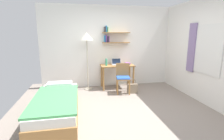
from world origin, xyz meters
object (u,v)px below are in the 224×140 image
Objects in this scene: desk_chair at (123,77)px; water_bottle at (106,62)px; laptop at (116,63)px; bed at (57,106)px; desk at (117,69)px; handbag at (132,88)px; standing_lamp at (87,40)px; book_stack at (127,63)px.

water_bottle reaches higher than desk_chair.
desk_chair is at bearing -82.74° from laptop.
bed is 1.89× the size of desk.
desk reaches higher than handbag.
standing_lamp reaches higher than water_bottle.
standing_lamp is at bearing 153.96° from handbag.
desk_chair is 0.49× the size of standing_lamp.
book_stack is 0.51× the size of handbag.
book_stack is (0.29, 0.54, 0.29)m from desk_chair.
water_bottle is at bearing -170.34° from book_stack.
book_stack is (0.35, 0.05, 0.17)m from desk.
handbag is (2.00, 1.10, -0.09)m from bed.
laptop is (-0.07, 0.56, 0.32)m from desk_chair.
laptop reaches higher than desk_chair.
water_bottle is at bearing 51.35° from bed.
desk_chair reaches higher than bed.
standing_lamp is 0.89m from water_bottle.
book_stack is at bearing 8.84° from desk.
book_stack is at bearing -2.78° from laptop.
laptop is 0.71× the size of handbag.
book_stack is (1.29, 0.05, -0.76)m from standing_lamp.
handbag is (0.33, -0.68, -0.65)m from laptop.
bed is 2.20m from water_bottle.
desk_chair is at bearing -44.54° from water_bottle.
desk is 4.74× the size of water_bottle.
standing_lamp is at bearing 153.85° from desk_chair.
standing_lamp is at bearing 66.66° from bed.
standing_lamp is (-0.94, 0.01, 0.94)m from desk.
desk is 0.82m from handbag.
book_stack reaches higher than bed.
desk_chair is 2.00× the size of handbag.
desk_chair reaches higher than handbag.
water_bottle is (1.32, 1.65, 0.62)m from bed.
water_bottle reaches higher than laptop.
laptop is at bearing 21.47° from water_bottle.
water_bottle is (-0.35, -0.14, 0.06)m from laptop.
desk is at bearing -82.29° from laptop.
standing_lamp is at bearing -175.94° from laptop.
bed is 8.95× the size of water_bottle.
desk is 0.21m from laptop.
handbag is (-0.03, -0.66, -0.62)m from book_stack.
desk is 1.21× the size of desk_chair.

